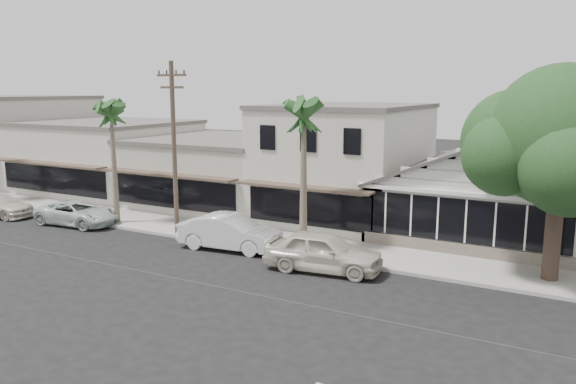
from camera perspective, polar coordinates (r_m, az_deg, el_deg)
The scene contains 14 objects.
ground at distance 21.05m, azimuth -1.13°, elevation -10.82°, with size 140.00×140.00×0.00m, color black.
sidewalk_north at distance 30.62m, azimuth -7.88°, elevation -3.94°, with size 90.00×3.50×0.15m, color #9E9991.
corner_shop at distance 30.28m, azimuth 19.21°, elevation 0.33°, with size 10.40×8.60×5.10m.
row_building_near at distance 33.36m, azimuth 5.93°, elevation 2.85°, with size 8.00×10.00×6.50m, color silver.
row_building_midnear at distance 37.89m, azimuth -6.76°, elevation 1.99°, with size 10.00×10.00×4.20m, color beige.
row_building_midfar at distance 44.71m, azimuth -17.83°, elevation 3.36°, with size 11.00×10.00×5.00m, color silver.
row_building_far at distance 53.11m, azimuth -26.14°, elevation 4.82°, with size 11.00×10.00×6.80m, color beige.
utility_pole at distance 29.22m, azimuth -11.50°, elevation 4.66°, with size 1.80×0.24×9.00m.
car_0 at distance 23.90m, azimuth 3.61°, elevation -6.04°, with size 2.02×5.03×1.71m, color beige.
car_1 at distance 27.15m, azimuth -5.91°, elevation -4.10°, with size 1.77×5.08×1.67m, color silver.
car_2 at distance 34.02m, azimuth -20.61°, elevation -2.01°, with size 2.27×4.93×1.37m, color #B6C4C1.
shade_tree at distance 24.15m, azimuth 25.89°, elevation 4.75°, with size 7.77×7.03×8.62m.
palm_east at distance 25.88m, azimuth 1.62°, elevation 7.99°, with size 2.74×2.74×7.69m.
palm_mid at distance 32.64m, azimuth -17.52°, elevation 7.69°, with size 2.86×2.86×7.41m.
Camera 1 is at (9.77, -17.01, 7.64)m, focal length 35.00 mm.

